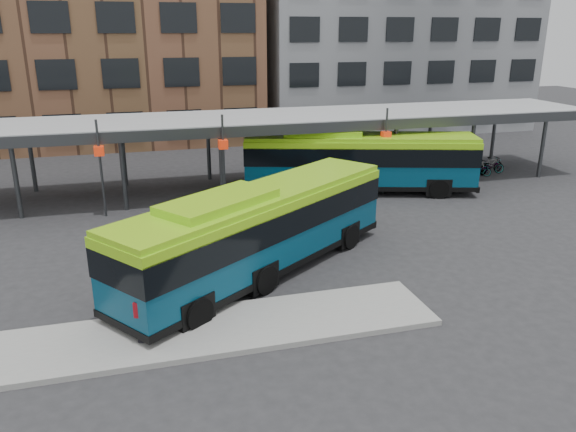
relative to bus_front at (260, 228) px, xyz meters
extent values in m
plane|color=#28282B|center=(3.11, -0.95, -1.83)|extent=(120.00, 120.00, 0.00)
cube|color=gray|center=(-2.39, -3.95, -1.74)|extent=(14.00, 3.00, 0.18)
cube|color=#999B9E|center=(3.11, 12.05, 2.17)|extent=(40.00, 6.00, 0.35)
cube|color=#383A3D|center=(3.11, 9.05, 2.02)|extent=(40.00, 0.15, 0.55)
cylinder|color=#383A3D|center=(-9.89, 9.55, 0.07)|extent=(0.24, 0.24, 3.80)
cylinder|color=#383A3D|center=(-9.89, 14.55, 0.07)|extent=(0.24, 0.24, 3.80)
cylinder|color=#383A3D|center=(-4.89, 9.55, 0.07)|extent=(0.24, 0.24, 3.80)
cylinder|color=#383A3D|center=(-4.89, 14.55, 0.07)|extent=(0.24, 0.24, 3.80)
cylinder|color=#383A3D|center=(0.11, 9.55, 0.07)|extent=(0.24, 0.24, 3.80)
cylinder|color=#383A3D|center=(0.11, 14.55, 0.07)|extent=(0.24, 0.24, 3.80)
cylinder|color=#383A3D|center=(5.11, 9.55, 0.07)|extent=(0.24, 0.24, 3.80)
cylinder|color=#383A3D|center=(5.11, 14.55, 0.07)|extent=(0.24, 0.24, 3.80)
cylinder|color=#383A3D|center=(10.11, 9.55, 0.07)|extent=(0.24, 0.24, 3.80)
cylinder|color=#383A3D|center=(10.11, 14.55, 0.07)|extent=(0.24, 0.24, 3.80)
cylinder|color=#383A3D|center=(15.11, 9.55, 0.07)|extent=(0.24, 0.24, 3.80)
cylinder|color=#383A3D|center=(15.11, 14.55, 0.07)|extent=(0.24, 0.24, 3.80)
cylinder|color=#383A3D|center=(20.11, 9.55, 0.07)|extent=(0.24, 0.24, 3.80)
cylinder|color=#383A3D|center=(20.11, 14.55, 0.07)|extent=(0.24, 0.24, 3.80)
cylinder|color=#383A3D|center=(-5.89, 8.75, 0.57)|extent=(0.12, 0.12, 4.80)
cube|color=red|center=(-5.89, 8.75, 1.47)|extent=(0.45, 0.45, 0.45)
cylinder|color=#383A3D|center=(0.11, 8.75, 0.57)|extent=(0.12, 0.12, 4.80)
cube|color=red|center=(0.11, 8.75, 1.47)|extent=(0.45, 0.45, 0.45)
cylinder|color=#383A3D|center=(9.11, 8.75, 0.57)|extent=(0.12, 0.12, 4.80)
cube|color=red|center=(9.11, 8.75, 1.47)|extent=(0.45, 0.45, 0.45)
cube|color=brown|center=(-6.89, 31.05, 9.17)|extent=(26.00, 14.00, 22.00)
cube|color=slate|center=(19.11, 31.05, 8.17)|extent=(24.00, 14.00, 20.00)
cube|color=navy|center=(0.04, 0.03, -0.14)|extent=(11.79, 9.57, 2.64)
cube|color=black|center=(0.04, 0.03, 0.39)|extent=(11.87, 9.65, 1.00)
cube|color=#8DD615|center=(0.04, 0.03, 1.29)|extent=(11.73, 9.48, 0.21)
cube|color=#8DD615|center=(-1.67, -1.21, 1.50)|extent=(4.53, 4.02, 0.37)
cube|color=black|center=(0.04, 0.03, -1.33)|extent=(11.88, 9.66, 0.25)
cylinder|color=black|center=(4.21, 1.47, -1.30)|extent=(1.04, 0.88, 1.05)
cylinder|color=black|center=(2.70, 3.55, -1.30)|extent=(1.04, 0.88, 1.05)
cylinder|color=black|center=(-0.23, -1.76, -1.30)|extent=(1.04, 0.88, 1.05)
cylinder|color=black|center=(-1.74, 0.33, -1.30)|extent=(1.04, 0.88, 1.05)
cylinder|color=black|center=(-2.79, -3.61, -1.30)|extent=(1.04, 0.88, 1.05)
cylinder|color=black|center=(-4.30, -1.53, -1.30)|extent=(1.04, 0.88, 1.05)
cube|color=navy|center=(7.95, 9.56, -0.12)|extent=(13.01, 6.27, 2.67)
cube|color=black|center=(7.95, 9.56, 0.41)|extent=(13.08, 6.35, 1.01)
cube|color=#8DD615|center=(7.95, 9.56, 1.32)|extent=(12.98, 6.17, 0.21)
cube|color=#8DD615|center=(5.91, 10.18, 1.53)|extent=(4.64, 3.08, 0.37)
cube|color=black|center=(7.95, 9.56, -1.33)|extent=(13.09, 6.35, 0.26)
cylinder|color=black|center=(11.65, 7.07, -1.29)|extent=(1.11, 0.62, 1.07)
cylinder|color=black|center=(12.41, 9.56, -1.29)|extent=(1.11, 0.62, 1.07)
cylinder|color=black|center=(6.35, 8.68, -1.29)|extent=(1.11, 0.62, 1.07)
cylinder|color=black|center=(7.11, 11.17, -1.29)|extent=(1.11, 0.62, 1.07)
cylinder|color=black|center=(3.29, 9.61, -1.29)|extent=(1.11, 0.62, 1.07)
cylinder|color=black|center=(4.05, 12.10, -1.29)|extent=(1.11, 0.62, 1.07)
imported|color=black|center=(-4.47, -4.09, -0.76)|extent=(0.60, 0.74, 1.77)
cube|color=maroon|center=(-4.53, -4.26, -0.53)|extent=(0.28, 0.37, 0.47)
imported|color=slate|center=(14.02, 11.17, -1.38)|extent=(1.68, 0.60, 0.88)
imported|color=slate|center=(14.75, 11.27, -1.35)|extent=(1.63, 0.71, 0.95)
imported|color=slate|center=(15.06, 10.88, -1.38)|extent=(1.78, 0.87, 0.90)
imported|color=slate|center=(16.46, 10.70, -1.29)|extent=(1.86, 0.95, 1.08)
imported|color=slate|center=(16.55, 10.68, -1.41)|extent=(1.68, 0.95, 0.84)
imported|color=slate|center=(17.92, 11.37, -1.31)|extent=(1.76, 0.64, 1.04)
imported|color=slate|center=(17.71, 11.13, -1.35)|extent=(1.88, 0.87, 0.95)
camera|label=1|loc=(-4.24, -19.22, 7.06)|focal=35.00mm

